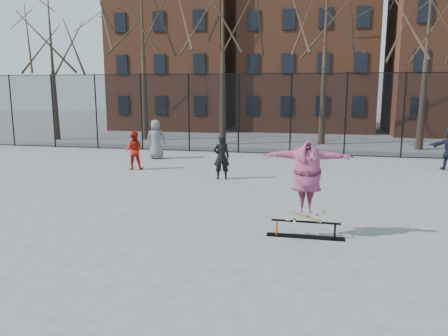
% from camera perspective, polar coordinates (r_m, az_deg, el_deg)
% --- Properties ---
extents(ground, '(100.00, 100.00, 0.00)m').
position_cam_1_polar(ground, '(9.61, -3.88, -9.46)').
color(ground, '#5E5E62').
extents(skate_rail, '(1.71, 0.26, 0.38)m').
position_cam_1_polar(skate_rail, '(9.93, 10.59, -8.06)').
color(skate_rail, black).
rests_on(skate_rail, ground).
extents(skateboard, '(0.76, 0.18, 0.09)m').
position_cam_1_polar(skateboard, '(9.85, 10.61, -6.54)').
color(skateboard, olive).
rests_on(skateboard, skate_rail).
extents(skater, '(2.00, 0.72, 1.59)m').
position_cam_1_polar(skater, '(9.64, 10.78, -1.74)').
color(skater, '#6D3688').
rests_on(skater, skateboard).
extents(bystander_grey, '(1.04, 0.85, 1.82)m').
position_cam_1_polar(bystander_grey, '(20.62, -8.88, 3.74)').
color(bystander_grey, slate).
rests_on(bystander_grey, ground).
extents(bystander_black, '(0.68, 0.55, 1.61)m').
position_cam_1_polar(bystander_black, '(15.74, -0.33, 1.43)').
color(bystander_black, black).
rests_on(bystander_black, ground).
extents(bystander_red, '(0.87, 0.75, 1.55)m').
position_cam_1_polar(bystander_red, '(18.06, -11.69, 2.28)').
color(bystander_red, '#B01D0F').
rests_on(bystander_red, ground).
extents(fence, '(34.03, 0.07, 4.00)m').
position_cam_1_polar(fence, '(21.86, 5.52, 7.19)').
color(fence, black).
rests_on(fence, ground).
extents(tree_row, '(33.66, 7.46, 10.67)m').
position_cam_1_polar(tree_row, '(26.30, 6.31, 19.30)').
color(tree_row, black).
rests_on(tree_row, ground).
extents(rowhouses, '(29.00, 7.00, 13.00)m').
position_cam_1_polar(rowhouses, '(34.84, 9.48, 14.88)').
color(rowhouses, brown).
rests_on(rowhouses, ground).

